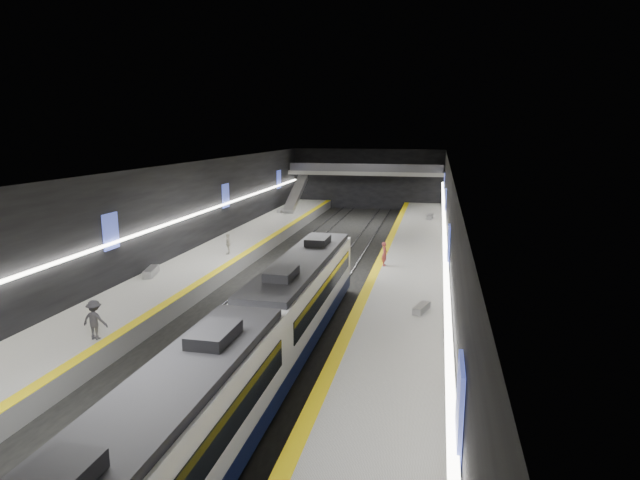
% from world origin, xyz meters
% --- Properties ---
extents(ground, '(70.00, 70.00, 0.00)m').
position_xyz_m(ground, '(0.00, 0.00, 0.00)').
color(ground, black).
rests_on(ground, ground).
extents(ceiling, '(20.00, 70.00, 0.04)m').
position_xyz_m(ceiling, '(0.00, 0.00, 8.00)').
color(ceiling, beige).
rests_on(ceiling, wall_left).
extents(wall_left, '(0.04, 70.00, 8.00)m').
position_xyz_m(wall_left, '(-10.00, 0.00, 4.00)').
color(wall_left, black).
rests_on(wall_left, ground).
extents(wall_right, '(0.04, 70.00, 8.00)m').
position_xyz_m(wall_right, '(10.00, 0.00, 4.00)').
color(wall_right, black).
rests_on(wall_right, ground).
extents(wall_back, '(20.00, 0.04, 8.00)m').
position_xyz_m(wall_back, '(0.00, 35.00, 4.00)').
color(wall_back, black).
rests_on(wall_back, ground).
extents(platform_left, '(5.00, 70.00, 1.00)m').
position_xyz_m(platform_left, '(-7.50, 0.00, 0.50)').
color(platform_left, slate).
rests_on(platform_left, ground).
extents(tile_surface_left, '(5.00, 70.00, 0.02)m').
position_xyz_m(tile_surface_left, '(-7.50, 0.00, 1.01)').
color(tile_surface_left, '#9F9F9A').
rests_on(tile_surface_left, platform_left).
extents(tactile_strip_left, '(0.60, 70.00, 0.02)m').
position_xyz_m(tactile_strip_left, '(-5.30, 0.00, 1.02)').
color(tactile_strip_left, yellow).
rests_on(tactile_strip_left, platform_left).
extents(platform_right, '(5.00, 70.00, 1.00)m').
position_xyz_m(platform_right, '(7.50, 0.00, 0.50)').
color(platform_right, slate).
rests_on(platform_right, ground).
extents(tile_surface_right, '(5.00, 70.00, 0.02)m').
position_xyz_m(tile_surface_right, '(7.50, 0.00, 1.01)').
color(tile_surface_right, '#9F9F9A').
rests_on(tile_surface_right, platform_right).
extents(tactile_strip_right, '(0.60, 70.00, 0.02)m').
position_xyz_m(tactile_strip_right, '(5.30, 0.00, 1.02)').
color(tactile_strip_right, yellow).
rests_on(tactile_strip_right, platform_right).
extents(rails, '(6.52, 70.00, 0.12)m').
position_xyz_m(rails, '(-0.00, 0.00, 0.06)').
color(rails, gray).
rests_on(rails, ground).
extents(train, '(2.69, 30.05, 3.60)m').
position_xyz_m(train, '(2.50, -17.51, 2.20)').
color(train, '#0E1636').
rests_on(train, ground).
extents(ad_posters, '(19.94, 53.50, 2.20)m').
position_xyz_m(ad_posters, '(-0.00, 1.00, 4.50)').
color(ad_posters, '#3E4CBA').
rests_on(ad_posters, wall_left).
extents(cove_light_left, '(0.25, 68.60, 0.12)m').
position_xyz_m(cove_light_left, '(-9.80, 0.00, 3.80)').
color(cove_light_left, white).
rests_on(cove_light_left, wall_left).
extents(cove_light_right, '(0.25, 68.60, 0.12)m').
position_xyz_m(cove_light_right, '(9.80, 0.00, 3.80)').
color(cove_light_right, white).
rests_on(cove_light_right, wall_right).
extents(mezzanine_bridge, '(20.00, 3.00, 1.50)m').
position_xyz_m(mezzanine_bridge, '(0.00, 32.93, 5.04)').
color(mezzanine_bridge, gray).
rests_on(mezzanine_bridge, wall_left).
extents(escalator, '(1.20, 7.50, 3.92)m').
position_xyz_m(escalator, '(-7.50, 26.00, 2.90)').
color(escalator, '#99999E').
rests_on(escalator, platform_left).
extents(bench_left_near, '(1.06, 2.13, 0.50)m').
position_xyz_m(bench_left_near, '(-9.14, -5.05, 1.25)').
color(bench_left_near, '#99999E').
rests_on(bench_left_near, platform_left).
extents(bench_left_far, '(0.54, 1.65, 0.40)m').
position_xyz_m(bench_left_far, '(-8.60, 23.25, 1.20)').
color(bench_left_far, '#99999E').
rests_on(bench_left_far, platform_left).
extents(bench_right_near, '(0.91, 1.69, 0.40)m').
position_xyz_m(bench_right_near, '(8.67, -8.52, 1.20)').
color(bench_right_near, '#99999E').
rests_on(bench_right_near, platform_right).
extents(bench_right_far, '(0.74, 2.03, 0.49)m').
position_xyz_m(bench_right_far, '(8.52, 22.32, 1.24)').
color(bench_right_far, '#99999E').
rests_on(bench_right_far, platform_right).
extents(passenger_right_a, '(0.41, 0.63, 1.71)m').
position_xyz_m(passenger_right_a, '(5.75, 0.81, 1.86)').
color(passenger_right_a, '#B14245').
rests_on(passenger_right_a, platform_right).
extents(passenger_left_a, '(0.65, 1.04, 1.64)m').
position_xyz_m(passenger_left_a, '(-6.45, 1.80, 1.82)').
color(passenger_left_a, beige).
rests_on(passenger_left_a, platform_left).
extents(passenger_left_b, '(1.20, 0.69, 1.86)m').
position_xyz_m(passenger_left_b, '(-5.91, -15.64, 1.93)').
color(passenger_left_b, '#39383F').
rests_on(passenger_left_b, platform_left).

